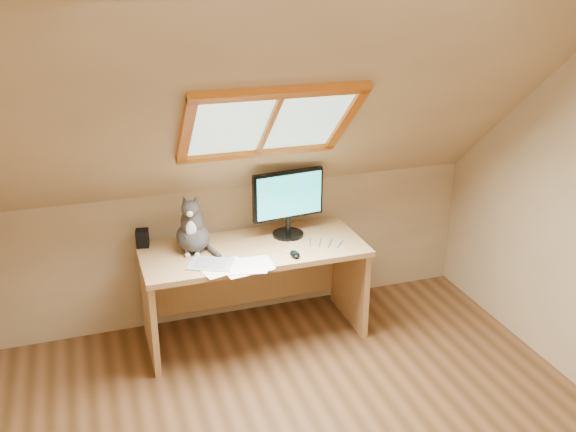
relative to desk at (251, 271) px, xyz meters
name	(u,v)px	position (x,y,z in m)	size (l,w,h in m)	color
room_shell	(345,226)	(0.02, -1.54, 0.96)	(3.52, 3.52, 2.41)	tan
desk	(251,271)	(0.00, 0.00, 0.00)	(1.51, 0.66, 0.69)	tan
monitor	(288,199)	(0.29, 0.04, 0.49)	(0.52, 0.22, 0.48)	black
cat	(192,231)	(-0.39, 0.00, 0.36)	(0.28, 0.32, 0.41)	#433E3B
desk_speaker	(142,238)	(-0.71, 0.18, 0.28)	(0.08, 0.08, 0.12)	black
graphics_tablet	(211,264)	(-0.33, -0.24, 0.22)	(0.28, 0.20, 0.01)	#B2B2B7
mouse	(295,254)	(0.22, -0.30, 0.23)	(0.06, 0.11, 0.03)	black
papers	(235,267)	(-0.19, -0.33, 0.22)	(0.35, 0.30, 0.01)	white
cables	(313,246)	(0.39, -0.18, 0.22)	(0.51, 0.26, 0.01)	silver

